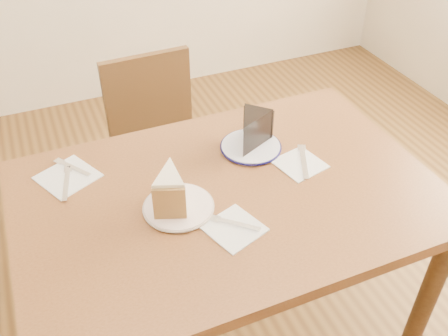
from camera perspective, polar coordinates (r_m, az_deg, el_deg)
table at (r=1.50m, az=0.48°, el=-5.49°), size 1.20×0.80×0.75m
chair_far at (r=2.05m, az=-6.97°, el=1.69°), size 0.44×0.44×0.85m
plate_cream at (r=1.38m, az=-5.21°, el=-4.46°), size 0.19×0.19×0.01m
plate_navy at (r=1.60m, az=3.08°, el=2.44°), size 0.19×0.19×0.01m
carrot_cake at (r=1.36m, az=-6.13°, el=-2.30°), size 0.12×0.14×0.10m
chocolate_cake at (r=1.56m, az=3.08°, el=3.99°), size 0.16×0.16×0.10m
napkin_cream at (r=1.32m, az=1.17°, el=-6.92°), size 0.17×0.17×0.00m
napkin_navy at (r=1.55m, az=8.65°, el=0.46°), size 0.16×0.16×0.00m
napkin_spare at (r=1.55m, az=-17.42°, el=-0.95°), size 0.20×0.20×0.00m
fork_cream at (r=1.33m, az=1.26°, el=-6.34°), size 0.11×0.10×0.00m
knife_navy at (r=1.55m, az=9.11°, el=0.71°), size 0.09×0.16×0.00m
fork_spare at (r=1.58m, az=-16.90°, el=0.06°), size 0.09×0.12×0.00m
knife_spare at (r=1.52m, az=-17.55°, el=-1.66°), size 0.05×0.16×0.00m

